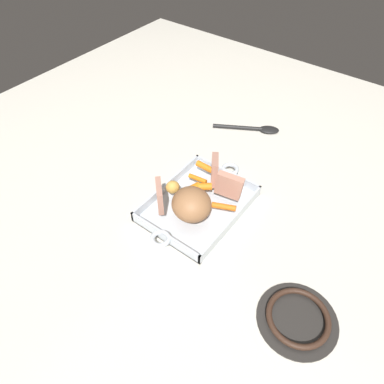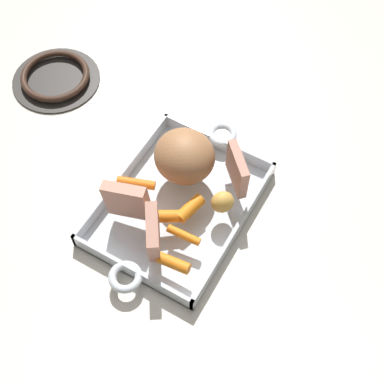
{
  "view_description": "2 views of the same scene",
  "coord_description": "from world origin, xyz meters",
  "px_view_note": "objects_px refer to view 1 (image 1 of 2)",
  "views": [
    {
      "loc": [
        0.58,
        0.41,
        0.81
      ],
      "look_at": [
        0.01,
        -0.01,
        0.07
      ],
      "focal_mm": 32.96,
      "sensor_mm": 36.0,
      "label": 1
    },
    {
      "loc": [
        -0.43,
        -0.28,
        0.89
      ],
      "look_at": [
        0.02,
        -0.02,
        0.05
      ],
      "focal_mm": 50.56,
      "sensor_mm": 36.0,
      "label": 2
    }
  ],
  "objects_px": {
    "roasting_dish": "(198,205)",
    "stove_burner_rear": "(298,318)",
    "roast_slice_outer": "(160,196)",
    "baby_carrot_center_right": "(198,179)",
    "serving_spoon": "(255,129)",
    "baby_carrot_southwest": "(192,189)",
    "pork_roast": "(192,204)",
    "baby_carrot_southeast": "(205,187)",
    "baby_carrot_northeast": "(205,167)",
    "roast_slice_thick": "(215,170)",
    "baby_carrot_northwest": "(224,207)",
    "potato_whole": "(173,187)",
    "roast_slice_thin": "(229,186)"
  },
  "relations": [
    {
      "from": "pork_roast",
      "to": "baby_carrot_northeast",
      "type": "bearing_deg",
      "value": -155.39
    },
    {
      "from": "roasting_dish",
      "to": "baby_carrot_southeast",
      "type": "bearing_deg",
      "value": -170.48
    },
    {
      "from": "roast_slice_thick",
      "to": "baby_carrot_northeast",
      "type": "bearing_deg",
      "value": -111.8
    },
    {
      "from": "baby_carrot_northwest",
      "to": "serving_spoon",
      "type": "height_order",
      "value": "baby_carrot_northwest"
    },
    {
      "from": "serving_spoon",
      "to": "potato_whole",
      "type": "bearing_deg",
      "value": -122.86
    },
    {
      "from": "stove_burner_rear",
      "to": "potato_whole",
      "type": "bearing_deg",
      "value": -104.43
    },
    {
      "from": "roasting_dish",
      "to": "baby_carrot_center_right",
      "type": "relative_size",
      "value": 6.61
    },
    {
      "from": "roast_slice_thick",
      "to": "stove_burner_rear",
      "type": "xyz_separation_m",
      "value": [
        0.24,
        0.41,
        -0.07
      ]
    },
    {
      "from": "potato_whole",
      "to": "serving_spoon",
      "type": "bearing_deg",
      "value": 177.29
    },
    {
      "from": "stove_burner_rear",
      "to": "baby_carrot_northwest",
      "type": "bearing_deg",
      "value": -116.77
    },
    {
      "from": "baby_carrot_southwest",
      "to": "potato_whole",
      "type": "xyz_separation_m",
      "value": [
        0.04,
        -0.05,
        0.01
      ]
    },
    {
      "from": "potato_whole",
      "to": "roast_slice_thick",
      "type": "bearing_deg",
      "value": 150.25
    },
    {
      "from": "roast_slice_thick",
      "to": "baby_carrot_center_right",
      "type": "xyz_separation_m",
      "value": [
        0.04,
        -0.04,
        -0.03
      ]
    },
    {
      "from": "pork_roast",
      "to": "baby_carrot_southeast",
      "type": "height_order",
      "value": "pork_roast"
    },
    {
      "from": "baby_carrot_center_right",
      "to": "serving_spoon",
      "type": "height_order",
      "value": "baby_carrot_center_right"
    },
    {
      "from": "baby_carrot_southeast",
      "to": "serving_spoon",
      "type": "height_order",
      "value": "baby_carrot_southeast"
    },
    {
      "from": "potato_whole",
      "to": "baby_carrot_northeast",
      "type": "bearing_deg",
      "value": 172.71
    },
    {
      "from": "roast_slice_outer",
      "to": "potato_whole",
      "type": "xyz_separation_m",
      "value": [
        -0.06,
        -0.0,
        -0.02
      ]
    },
    {
      "from": "roast_slice_outer",
      "to": "serving_spoon",
      "type": "relative_size",
      "value": 0.34
    },
    {
      "from": "roasting_dish",
      "to": "potato_whole",
      "type": "distance_m",
      "value": 0.1
    },
    {
      "from": "roast_slice_outer",
      "to": "potato_whole",
      "type": "bearing_deg",
      "value": -175.87
    },
    {
      "from": "roast_slice_outer",
      "to": "baby_carrot_southwest",
      "type": "relative_size",
      "value": 1.44
    },
    {
      "from": "potato_whole",
      "to": "baby_carrot_southwest",
      "type": "bearing_deg",
      "value": 127.76
    },
    {
      "from": "roasting_dish",
      "to": "stove_burner_rear",
      "type": "relative_size",
      "value": 2.13
    },
    {
      "from": "roast_slice_outer",
      "to": "baby_carrot_southwest",
      "type": "height_order",
      "value": "roast_slice_outer"
    },
    {
      "from": "roasting_dish",
      "to": "serving_spoon",
      "type": "xyz_separation_m",
      "value": [
        -0.44,
        -0.06,
        -0.0
      ]
    },
    {
      "from": "roasting_dish",
      "to": "baby_carrot_northeast",
      "type": "bearing_deg",
      "value": -152.45
    },
    {
      "from": "roast_slice_thick",
      "to": "potato_whole",
      "type": "xyz_separation_m",
      "value": [
        0.12,
        -0.07,
        -0.02
      ]
    },
    {
      "from": "stove_burner_rear",
      "to": "baby_carrot_southwest",
      "type": "bearing_deg",
      "value": -110.15
    },
    {
      "from": "pork_roast",
      "to": "baby_carrot_southeast",
      "type": "relative_size",
      "value": 2.87
    },
    {
      "from": "serving_spoon",
      "to": "baby_carrot_southwest",
      "type": "bearing_deg",
      "value": -116.97
    },
    {
      "from": "baby_carrot_center_right",
      "to": "pork_roast",
      "type": "bearing_deg",
      "value": 29.44
    },
    {
      "from": "baby_carrot_southeast",
      "to": "baby_carrot_northeast",
      "type": "relative_size",
      "value": 0.68
    },
    {
      "from": "roast_slice_thick",
      "to": "baby_carrot_northwest",
      "type": "relative_size",
      "value": 1.13
    },
    {
      "from": "baby_carrot_northeast",
      "to": "stove_burner_rear",
      "type": "height_order",
      "value": "baby_carrot_northeast"
    },
    {
      "from": "potato_whole",
      "to": "stove_burner_rear",
      "type": "relative_size",
      "value": 0.22
    },
    {
      "from": "roasting_dish",
      "to": "baby_carrot_center_right",
      "type": "height_order",
      "value": "baby_carrot_center_right"
    },
    {
      "from": "roast_slice_thin",
      "to": "roast_slice_thick",
      "type": "height_order",
      "value": "roast_slice_thick"
    },
    {
      "from": "roast_slice_outer",
      "to": "baby_carrot_center_right",
      "type": "distance_m",
      "value": 0.16
    },
    {
      "from": "pork_roast",
      "to": "baby_carrot_southeast",
      "type": "bearing_deg",
      "value": -165.37
    },
    {
      "from": "roasting_dish",
      "to": "baby_carrot_northeast",
      "type": "height_order",
      "value": "baby_carrot_northeast"
    },
    {
      "from": "baby_carrot_southeast",
      "to": "stove_burner_rear",
      "type": "bearing_deg",
      "value": 64.68
    },
    {
      "from": "baby_carrot_northeast",
      "to": "stove_burner_rear",
      "type": "distance_m",
      "value": 0.53
    },
    {
      "from": "pork_roast",
      "to": "serving_spoon",
      "type": "xyz_separation_m",
      "value": [
        -0.5,
        -0.08,
        -0.07
      ]
    },
    {
      "from": "roast_slice_thin",
      "to": "stove_burner_rear",
      "type": "xyz_separation_m",
      "value": [
        0.21,
        0.34,
        -0.07
      ]
    },
    {
      "from": "baby_carrot_northeast",
      "to": "stove_burner_rear",
      "type": "xyz_separation_m",
      "value": [
        0.26,
        0.46,
        -0.04
      ]
    },
    {
      "from": "roast_slice_thick",
      "to": "baby_carrot_northwest",
      "type": "xyz_separation_m",
      "value": [
        0.08,
        0.09,
        -0.03
      ]
    },
    {
      "from": "pork_roast",
      "to": "baby_carrot_northeast",
      "type": "relative_size",
      "value": 1.96
    },
    {
      "from": "roast_slice_thick",
      "to": "baby_carrot_southwest",
      "type": "relative_size",
      "value": 1.45
    },
    {
      "from": "baby_carrot_northeast",
      "to": "baby_carrot_southeast",
      "type": "bearing_deg",
      "value": 36.84
    }
  ]
}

